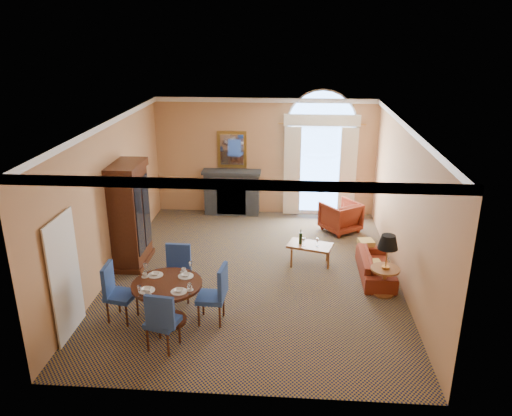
# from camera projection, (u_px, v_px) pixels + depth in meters

# --- Properties ---
(ground) EXTENTS (7.50, 7.50, 0.00)m
(ground) POSITION_uv_depth(u_px,v_px,m) (254.00, 273.00, 10.65)
(ground) COLOR #121739
(ground) RESTS_ON ground
(room_envelope) EXTENTS (6.04, 7.52, 3.45)m
(room_envelope) POSITION_uv_depth(u_px,v_px,m) (255.00, 151.00, 10.42)
(room_envelope) COLOR tan
(room_envelope) RESTS_ON ground
(armoire) EXTENTS (0.66, 1.16, 2.29)m
(armoire) POSITION_uv_depth(u_px,v_px,m) (130.00, 216.00, 10.75)
(armoire) COLOR #33160B
(armoire) RESTS_ON ground
(dining_table) EXTENTS (1.23, 1.23, 0.97)m
(dining_table) POSITION_uv_depth(u_px,v_px,m) (168.00, 293.00, 8.70)
(dining_table) COLOR #33160B
(dining_table) RESTS_ON ground
(dining_chair_north) EXTENTS (0.56, 0.56, 1.07)m
(dining_chair_north) POSITION_uv_depth(u_px,v_px,m) (178.00, 268.00, 9.52)
(dining_chair_north) COLOR navy
(dining_chair_north) RESTS_ON ground
(dining_chair_south) EXTENTS (0.59, 0.59, 1.07)m
(dining_chair_south) POSITION_uv_depth(u_px,v_px,m) (161.00, 318.00, 7.89)
(dining_chair_south) COLOR navy
(dining_chair_south) RESTS_ON ground
(dining_chair_east) EXTENTS (0.53, 0.51, 1.07)m
(dining_chair_east) POSITION_uv_depth(u_px,v_px,m) (217.00, 291.00, 8.72)
(dining_chair_east) COLOR navy
(dining_chair_east) RESTS_ON ground
(dining_chair_west) EXTENTS (0.57, 0.57, 1.07)m
(dining_chair_west) POSITION_uv_depth(u_px,v_px,m) (115.00, 289.00, 8.78)
(dining_chair_west) COLOR navy
(dining_chair_west) RESTS_ON ground
(sofa) EXTENTS (0.65, 1.66, 0.48)m
(sofa) POSITION_uv_depth(u_px,v_px,m) (376.00, 266.00, 10.44)
(sofa) COLOR maroon
(sofa) RESTS_ON ground
(armchair) EXTENTS (1.18, 1.18, 0.78)m
(armchair) POSITION_uv_depth(u_px,v_px,m) (340.00, 217.00, 12.72)
(armchair) COLOR maroon
(armchair) RESTS_ON ground
(coffee_table) EXTENTS (1.05, 0.77, 0.82)m
(coffee_table) POSITION_uv_depth(u_px,v_px,m) (310.00, 246.00, 10.90)
(coffee_table) COLOR brown
(coffee_table) RESTS_ON ground
(side_table) EXTENTS (0.56, 0.56, 1.23)m
(side_table) POSITION_uv_depth(u_px,v_px,m) (387.00, 257.00, 9.54)
(side_table) COLOR brown
(side_table) RESTS_ON ground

